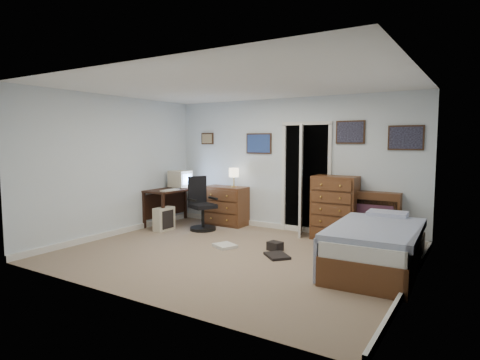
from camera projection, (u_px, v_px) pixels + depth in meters
name	position (u px, v px, depth m)	size (l,w,h in m)	color
floor	(232.00, 255.00, 6.00)	(5.00, 4.00, 0.02)	gray
computer_desk	(172.00, 196.00, 8.21)	(0.63, 1.30, 0.74)	black
crt_monitor	(180.00, 179.00, 8.24)	(0.39, 0.37, 0.35)	beige
keyboard	(170.00, 190.00, 7.75)	(0.15, 0.39, 0.02)	beige
pc_tower	(164.00, 219.00, 7.62)	(0.22, 0.42, 0.44)	beige
office_chair	(201.00, 209.00, 7.68)	(0.65, 0.65, 1.02)	black
media_stack	(198.00, 200.00, 9.01)	(0.15, 0.15, 0.75)	maroon
low_dresser	(226.00, 206.00, 8.14)	(0.88, 0.44, 0.78)	brown
table_lamp	(234.00, 173.00, 7.97)	(0.20, 0.20, 0.38)	gold
doorway	(312.00, 178.00, 7.64)	(0.96, 1.12, 2.05)	black
tall_dresser	(335.00, 208.00, 6.91)	(0.75, 0.44, 1.10)	brown
headboard_bookcase	(370.00, 216.00, 6.71)	(0.96, 0.27, 0.86)	brown
bed	(376.00, 246.00, 5.30)	(1.17, 2.06, 0.66)	brown
wall_posters	(318.00, 138.00, 7.20)	(4.38, 0.04, 0.60)	#331E11
floor_clutter	(258.00, 249.00, 6.19)	(1.41, 0.66, 0.14)	black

